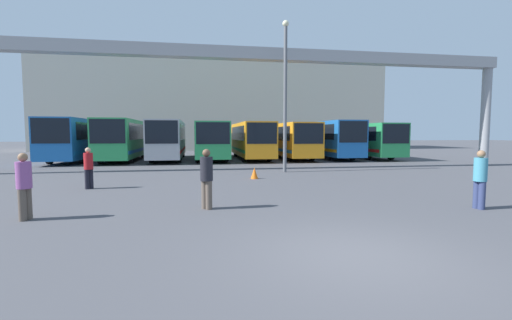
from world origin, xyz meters
name	(u,v)px	position (x,y,z in m)	size (l,w,h in m)	color
ground_plane	(358,256)	(0.00, 0.00, 0.00)	(200.00, 200.00, 0.00)	#47474C
building_backdrop	(217,104)	(0.00, 45.63, 6.56)	(46.62, 12.00, 13.12)	#B7B2A3
overhead_gantry	(245,66)	(0.00, 14.95, 6.21)	(33.71, 0.80, 7.29)	gray
bus_slot_0	(80,137)	(-12.32, 24.43, 1.91)	(2.59, 11.39, 3.32)	#1959A5
bus_slot_1	(124,138)	(-8.80, 23.79, 1.89)	(2.52, 10.11, 3.29)	#268C4C
bus_slot_2	(168,138)	(-5.28, 24.08, 1.86)	(2.44, 10.70, 3.22)	#999EA5
bus_slot_3	(210,138)	(-1.76, 24.29, 1.80)	(2.61, 11.11, 3.11)	#268C4C
bus_slot_4	(251,138)	(1.76, 24.00, 1.79)	(2.44, 10.54, 3.11)	orange
bus_slot_5	(290,139)	(5.28, 24.02, 1.78)	(2.49, 10.58, 3.08)	orange
bus_slot_6	(327,137)	(8.80, 24.05, 1.88)	(2.48, 10.63, 3.26)	#1959A5
bus_slot_7	(363,138)	(12.32, 24.18, 1.77)	(2.47, 10.90, 3.06)	#268C4C
pedestrian_far_center	(89,167)	(-7.11, 8.86, 0.88)	(0.34, 0.34, 1.65)	black
pedestrian_near_left	(207,177)	(-2.57, 4.36, 0.93)	(0.36, 0.36, 1.75)	brown
pedestrian_mid_right	(480,178)	(5.28, 3.06, 0.91)	(0.36, 0.36, 1.72)	navy
pedestrian_near_center	(24,185)	(-7.14, 3.83, 0.91)	(0.36, 0.36, 1.71)	brown
traffic_cone	(254,173)	(-0.10, 10.80, 0.28)	(0.36, 0.36, 0.55)	orange
lamp_post	(285,91)	(2.09, 13.41, 4.61)	(0.36, 0.36, 8.49)	#595B60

